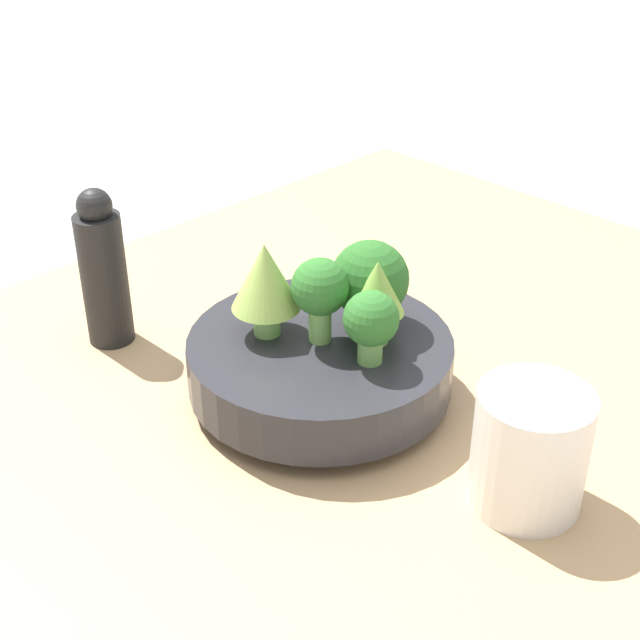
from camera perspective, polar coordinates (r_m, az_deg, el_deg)
The scene contains 10 objects.
ground_plane at distance 0.82m, azimuth 2.45°, elevation -7.83°, with size 6.00×6.00×0.00m, color silver.
table at distance 0.81m, azimuth 2.48°, elevation -6.71°, with size 1.05×0.86×0.04m.
bowl at distance 0.79m, azimuth 0.00°, elevation -2.80°, with size 0.23×0.23×0.06m.
broccoli_floret_right at distance 0.78m, azimuth 3.20°, elevation 2.55°, with size 0.07×0.07×0.08m.
broccoli_floret_center at distance 0.75m, azimuth 0.00°, elevation 1.91°, with size 0.05×0.05×0.08m.
romanesco_piece_far at distance 0.76m, azimuth -3.53°, elevation 2.63°, with size 0.06×0.06×0.09m.
broccoli_floret_front at distance 0.73m, azimuth 3.28°, elevation -0.09°, with size 0.05×0.05×0.06m.
romanesco_piece_near at distance 0.75m, azimuth 3.89°, elevation 1.71°, with size 0.05×0.05×0.08m.
cup at distance 0.68m, azimuth 13.08°, elevation -8.24°, with size 0.09×0.09×0.10m.
pepper_mill at distance 0.88m, azimuth -13.70°, elevation 3.08°, with size 0.04×0.04×0.16m.
Camera 1 is at (-0.48, -0.43, 0.51)m, focal length 50.00 mm.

